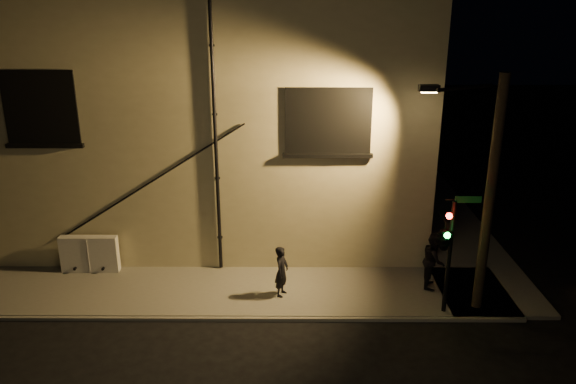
{
  "coord_description": "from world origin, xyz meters",
  "views": [
    {
      "loc": [
        0.47,
        -13.61,
        8.47
      ],
      "look_at": [
        0.4,
        1.8,
        3.15
      ],
      "focal_mm": 35.0,
      "sensor_mm": 36.0,
      "label": 1
    }
  ],
  "objects_px": {
    "traffic_signal": "(445,237)",
    "streetlamp_pole": "(486,190)",
    "pedestrian_a": "(282,271)",
    "utility_cabinet": "(90,254)",
    "pedestrian_b": "(434,260)"
  },
  "relations": [
    {
      "from": "traffic_signal",
      "to": "streetlamp_pole",
      "type": "relative_size",
      "value": 0.51
    },
    {
      "from": "pedestrian_a",
      "to": "pedestrian_b",
      "type": "xyz_separation_m",
      "value": [
        4.59,
        0.56,
        0.1
      ]
    },
    {
      "from": "streetlamp_pole",
      "to": "utility_cabinet",
      "type": "bearing_deg",
      "value": 170.06
    },
    {
      "from": "utility_cabinet",
      "to": "pedestrian_b",
      "type": "xyz_separation_m",
      "value": [
        10.78,
        -0.95,
        0.27
      ]
    },
    {
      "from": "pedestrian_a",
      "to": "pedestrian_b",
      "type": "height_order",
      "value": "pedestrian_b"
    },
    {
      "from": "traffic_signal",
      "to": "streetlamp_pole",
      "type": "distance_m",
      "value": 1.68
    },
    {
      "from": "pedestrian_a",
      "to": "streetlamp_pole",
      "type": "relative_size",
      "value": 0.23
    },
    {
      "from": "utility_cabinet",
      "to": "pedestrian_a",
      "type": "height_order",
      "value": "pedestrian_a"
    },
    {
      "from": "pedestrian_a",
      "to": "traffic_signal",
      "type": "height_order",
      "value": "traffic_signal"
    },
    {
      "from": "utility_cabinet",
      "to": "traffic_signal",
      "type": "relative_size",
      "value": 0.53
    },
    {
      "from": "pedestrian_b",
      "to": "traffic_signal",
      "type": "xyz_separation_m",
      "value": [
        -0.2,
        -1.56,
        1.44
      ]
    },
    {
      "from": "pedestrian_b",
      "to": "traffic_signal",
      "type": "distance_m",
      "value": 2.14
    },
    {
      "from": "pedestrian_a",
      "to": "streetlamp_pole",
      "type": "distance_m",
      "value": 6.16
    },
    {
      "from": "pedestrian_b",
      "to": "streetlamp_pole",
      "type": "bearing_deg",
      "value": -126.33
    },
    {
      "from": "utility_cabinet",
      "to": "pedestrian_b",
      "type": "height_order",
      "value": "pedestrian_b"
    }
  ]
}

